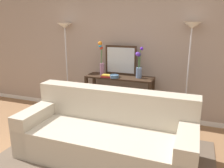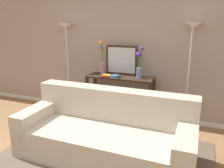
{
  "view_description": "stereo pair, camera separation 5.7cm",
  "coord_description": "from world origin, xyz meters",
  "px_view_note": "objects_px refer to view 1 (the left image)",
  "views": [
    {
      "loc": [
        1.21,
        -1.76,
        1.78
      ],
      "look_at": [
        0.05,
        1.37,
        0.86
      ],
      "focal_mm": 36.39,
      "sensor_mm": 36.0,
      "label": 1
    },
    {
      "loc": [
        1.26,
        -1.74,
        1.78
      ],
      "look_at": [
        0.05,
        1.37,
        0.86
      ],
      "focal_mm": 36.39,
      "sensor_mm": 36.0,
      "label": 2
    }
  ],
  "objects_px": {
    "couch": "(107,135)",
    "floor_lamp_left": "(66,43)",
    "floor_lamp_right": "(190,46)",
    "wall_mirror": "(121,60)",
    "vase_tall_flowers": "(102,60)",
    "fruit_bowl": "(114,76)",
    "vase_short_flowers": "(139,67)",
    "book_row_under_console": "(103,114)",
    "console_table": "(119,90)",
    "book_stack": "(107,76)"
  },
  "relations": [
    {
      "from": "console_table",
      "to": "vase_tall_flowers",
      "type": "height_order",
      "value": "vase_tall_flowers"
    },
    {
      "from": "console_table",
      "to": "book_stack",
      "type": "distance_m",
      "value": 0.36
    },
    {
      "from": "floor_lamp_right",
      "to": "book_stack",
      "type": "distance_m",
      "value": 1.47
    },
    {
      "from": "floor_lamp_right",
      "to": "book_row_under_console",
      "type": "relative_size",
      "value": 4.85
    },
    {
      "from": "book_row_under_console",
      "to": "floor_lamp_left",
      "type": "bearing_deg",
      "value": 172.03
    },
    {
      "from": "vase_short_flowers",
      "to": "fruit_bowl",
      "type": "xyz_separation_m",
      "value": [
        -0.4,
        -0.15,
        -0.17
      ]
    },
    {
      "from": "wall_mirror",
      "to": "console_table",
      "type": "bearing_deg",
      "value": -78.05
    },
    {
      "from": "wall_mirror",
      "to": "book_stack",
      "type": "bearing_deg",
      "value": -117.86
    },
    {
      "from": "console_table",
      "to": "floor_lamp_left",
      "type": "xyz_separation_m",
      "value": [
        -1.15,
        0.12,
        0.81
      ]
    },
    {
      "from": "wall_mirror",
      "to": "fruit_bowl",
      "type": "xyz_separation_m",
      "value": [
        -0.02,
        -0.29,
        -0.24
      ]
    },
    {
      "from": "couch",
      "to": "console_table",
      "type": "bearing_deg",
      "value": 100.58
    },
    {
      "from": "fruit_bowl",
      "to": "book_row_under_console",
      "type": "distance_m",
      "value": 0.86
    },
    {
      "from": "floor_lamp_left",
      "to": "couch",
      "type": "bearing_deg",
      "value": -43.43
    },
    {
      "from": "console_table",
      "to": "book_stack",
      "type": "height_order",
      "value": "book_stack"
    },
    {
      "from": "vase_short_flowers",
      "to": "book_stack",
      "type": "xyz_separation_m",
      "value": [
        -0.53,
        -0.15,
        -0.18
      ]
    },
    {
      "from": "fruit_bowl",
      "to": "book_row_under_console",
      "type": "height_order",
      "value": "fruit_bowl"
    },
    {
      "from": "floor_lamp_right",
      "to": "book_row_under_console",
      "type": "height_order",
      "value": "floor_lamp_right"
    },
    {
      "from": "wall_mirror",
      "to": "vase_tall_flowers",
      "type": "bearing_deg",
      "value": -156.98
    },
    {
      "from": "floor_lamp_right",
      "to": "book_stack",
      "type": "bearing_deg",
      "value": -169.68
    },
    {
      "from": "vase_tall_flowers",
      "to": "fruit_bowl",
      "type": "distance_m",
      "value": 0.42
    },
    {
      "from": "couch",
      "to": "book_row_under_console",
      "type": "relative_size",
      "value": 6.28
    },
    {
      "from": "fruit_bowl",
      "to": "floor_lamp_right",
      "type": "bearing_deg",
      "value": 11.35
    },
    {
      "from": "couch",
      "to": "floor_lamp_right",
      "type": "distance_m",
      "value": 1.94
    },
    {
      "from": "couch",
      "to": "floor_lamp_left",
      "type": "bearing_deg",
      "value": 136.57
    },
    {
      "from": "vase_tall_flowers",
      "to": "fruit_bowl",
      "type": "height_order",
      "value": "vase_tall_flowers"
    },
    {
      "from": "book_row_under_console",
      "to": "couch",
      "type": "bearing_deg",
      "value": -65.47
    },
    {
      "from": "wall_mirror",
      "to": "vase_short_flowers",
      "type": "xyz_separation_m",
      "value": [
        0.38,
        -0.14,
        -0.07
      ]
    },
    {
      "from": "book_stack",
      "to": "console_table",
      "type": "bearing_deg",
      "value": 34.07
    },
    {
      "from": "floor_lamp_left",
      "to": "vase_short_flowers",
      "type": "distance_m",
      "value": 1.54
    },
    {
      "from": "book_stack",
      "to": "book_row_under_console",
      "type": "xyz_separation_m",
      "value": [
        -0.13,
        0.13,
        -0.8
      ]
    },
    {
      "from": "vase_tall_flowers",
      "to": "book_stack",
      "type": "relative_size",
      "value": 2.98
    },
    {
      "from": "vase_tall_flowers",
      "to": "book_stack",
      "type": "xyz_separation_m",
      "value": [
        0.17,
        -0.15,
        -0.25
      ]
    },
    {
      "from": "console_table",
      "to": "floor_lamp_left",
      "type": "distance_m",
      "value": 1.41
    },
    {
      "from": "vase_tall_flowers",
      "to": "vase_short_flowers",
      "type": "bearing_deg",
      "value": -0.48
    },
    {
      "from": "floor_lamp_left",
      "to": "floor_lamp_right",
      "type": "distance_m",
      "value": 2.31
    },
    {
      "from": "wall_mirror",
      "to": "vase_short_flowers",
      "type": "height_order",
      "value": "vase_short_flowers"
    },
    {
      "from": "vase_tall_flowers",
      "to": "book_row_under_console",
      "type": "distance_m",
      "value": 1.05
    },
    {
      "from": "floor_lamp_right",
      "to": "vase_short_flowers",
      "type": "bearing_deg",
      "value": -173.19
    },
    {
      "from": "floor_lamp_right",
      "to": "couch",
      "type": "bearing_deg",
      "value": -125.58
    },
    {
      "from": "couch",
      "to": "console_table",
      "type": "xyz_separation_m",
      "value": [
        -0.22,
        1.18,
        0.26
      ]
    },
    {
      "from": "floor_lamp_left",
      "to": "book_stack",
      "type": "distance_m",
      "value": 1.13
    },
    {
      "from": "fruit_bowl",
      "to": "floor_lamp_left",
      "type": "bearing_deg",
      "value": 167.56
    },
    {
      "from": "vase_tall_flowers",
      "to": "fruit_bowl",
      "type": "bearing_deg",
      "value": -26.61
    },
    {
      "from": "floor_lamp_right",
      "to": "vase_short_flowers",
      "type": "distance_m",
      "value": 0.89
    },
    {
      "from": "fruit_bowl",
      "to": "book_stack",
      "type": "xyz_separation_m",
      "value": [
        -0.13,
        -0.0,
        -0.01
      ]
    },
    {
      "from": "vase_tall_flowers",
      "to": "vase_short_flowers",
      "type": "height_order",
      "value": "vase_tall_flowers"
    },
    {
      "from": "console_table",
      "to": "book_row_under_console",
      "type": "bearing_deg",
      "value": 180.0
    },
    {
      "from": "floor_lamp_right",
      "to": "wall_mirror",
      "type": "bearing_deg",
      "value": 177.74
    },
    {
      "from": "vase_tall_flowers",
      "to": "couch",
      "type": "bearing_deg",
      "value": -64.43
    },
    {
      "from": "couch",
      "to": "fruit_bowl",
      "type": "height_order",
      "value": "fruit_bowl"
    }
  ]
}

